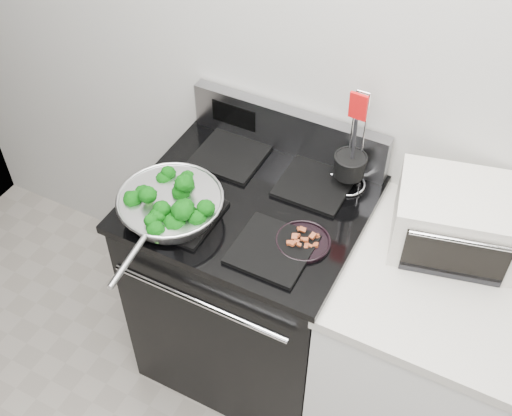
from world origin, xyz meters
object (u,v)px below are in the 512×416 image
Objects in this scene: bacon_plate at (303,239)px; gas_range at (251,282)px; skillet at (171,205)px; toaster_oven at (457,220)px; utensil_holder at (349,170)px.

gas_range is at bearing 157.99° from bacon_plate.
toaster_oven is (0.86, 0.34, 0.03)m from skillet.
utensil_holder is at bearing 35.78° from skillet.
gas_range is 2.53× the size of toaster_oven.
gas_range is 6.26× the size of bacon_plate.
gas_range reaches higher than bacon_plate.
skillet is 1.26× the size of toaster_oven.
gas_range reaches higher than skillet.
gas_range is 0.55m from bacon_plate.
bacon_plate is at bearing -91.92° from utensil_holder.
toaster_oven reaches higher than gas_range.
gas_range is at bearing 179.17° from toaster_oven.
bacon_plate is at bearing 6.40° from skillet.
skillet is 3.12× the size of bacon_plate.
gas_range is 0.87m from toaster_oven.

